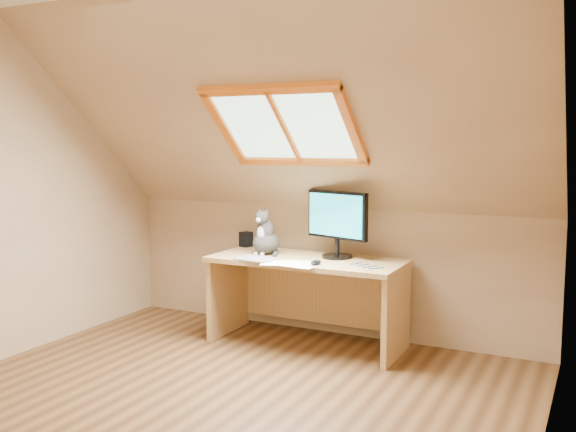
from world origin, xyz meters
The scene contains 10 objects.
ground centered at (0.00, 0.00, 0.00)m, with size 3.50×3.50×0.00m, color brown.
room_shell centered at (0.00, -0.09, 1.43)m, with size 3.52×3.52×2.41m.
desk centered at (0.01, 1.44, 0.45)m, with size 1.44×0.63×0.66m.
monitor centered at (0.20, 1.49, 0.94)m, with size 0.52×0.23×0.50m.
cat centered at (-0.35, 1.39, 0.79)m, with size 0.22×0.26×0.37m.
desk_speaker centered at (-0.66, 1.63, 0.72)m, with size 0.08×0.08×0.12m, color black.
graphics_tablet centered at (-0.30, 1.16, 0.66)m, with size 0.28×0.20×0.01m, color #B2B2B7.
mouse centered at (0.18, 1.16, 0.67)m, with size 0.06×0.11×0.04m, color black.
papers centered at (0.00, 1.12, 0.66)m, with size 0.35×0.30×0.01m.
cables centered at (0.41, 1.26, 0.66)m, with size 0.51×0.26×0.01m.
Camera 1 is at (1.98, -2.87, 1.52)m, focal length 40.00 mm.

